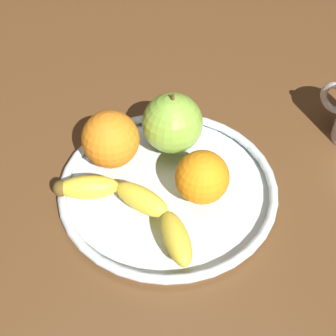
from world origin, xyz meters
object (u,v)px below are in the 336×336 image
orange_front_right (110,139)px  fruit_bowl (168,188)px  orange_back_left (202,177)px  apple (173,123)px  banana (131,207)px

orange_front_right → fruit_bowl: bearing=-163.3°
orange_back_left → apple: bearing=-22.0°
banana → orange_back_left: bearing=-125.1°
fruit_bowl → orange_back_left: (-4.36, -1.72, 4.32)cm
apple → orange_back_left: bearing=158.0°
fruit_bowl → orange_front_right: orange_front_right is taller
orange_front_right → banana: bearing=154.5°
apple → banana: bearing=113.7°
orange_back_left → banana: bearing=66.1°
apple → orange_back_left: apple is taller
banana → orange_front_right: size_ratio=2.73×
orange_front_right → apple: bearing=-114.6°
fruit_bowl → orange_front_right: bearing=16.7°
banana → orange_front_right: (9.00, -4.29, 2.36)cm
banana → orange_front_right: 10.25cm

